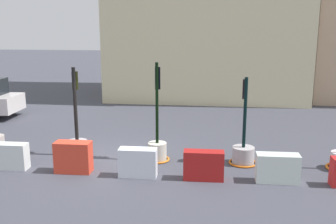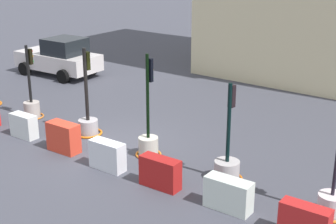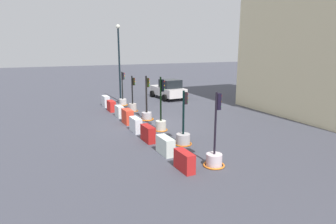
{
  "view_description": "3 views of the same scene",
  "coord_description": "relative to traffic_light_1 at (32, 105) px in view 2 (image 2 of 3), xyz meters",
  "views": [
    {
      "loc": [
        3.22,
        -11.35,
        4.14
      ],
      "look_at": [
        1.65,
        0.43,
        1.52
      ],
      "focal_mm": 40.69,
      "sensor_mm": 36.0,
      "label": 1
    },
    {
      "loc": [
        10.07,
        -10.46,
        6.14
      ],
      "look_at": [
        1.71,
        0.6,
        1.33
      ],
      "focal_mm": 52.75,
      "sensor_mm": 36.0,
      "label": 2
    },
    {
      "loc": [
        16.14,
        -6.25,
        4.79
      ],
      "look_at": [
        2.23,
        0.15,
        1.28
      ],
      "focal_mm": 30.63,
      "sensor_mm": 36.0,
      "label": 3
    }
  ],
  "objects": [
    {
      "name": "ground_plane",
      "position": [
        4.24,
        -0.18,
        -0.47
      ],
      "size": [
        120.0,
        120.0,
        0.0
      ],
      "primitive_type": "plane",
      "color": "#43444F"
    },
    {
      "name": "construction_barrier_4",
      "position": [
        5.26,
        -1.52,
        -0.06
      ],
      "size": [
        1.08,
        0.44,
        0.83
      ],
      "color": "white",
      "rests_on": "ground_plane"
    },
    {
      "name": "construction_barrier_5",
      "position": [
        7.12,
        -1.47,
        -0.06
      ],
      "size": [
        1.13,
        0.44,
        0.83
      ],
      "color": "#B21C1B",
      "rests_on": "ground_plane"
    },
    {
      "name": "car_white_van",
      "position": [
        -3.82,
        4.73,
        0.39
      ],
      "size": [
        4.28,
        2.43,
        1.83
      ],
      "color": "silver",
      "rests_on": "ground_plane"
    },
    {
      "name": "traffic_light_5",
      "position": [
        11.19,
        -0.13,
        -0.01
      ],
      "size": [
        0.89,
        0.89,
        3.07
      ],
      "color": "silver",
      "rests_on": "ground_plane"
    },
    {
      "name": "traffic_light_2",
      "position": [
        2.87,
        0.06,
        -0.01
      ],
      "size": [
        0.93,
        0.93,
        2.94
      ],
      "color": "#ADA8AD",
      "rests_on": "ground_plane"
    },
    {
      "name": "traffic_light_1",
      "position": [
        0.0,
        0.0,
        0.0
      ],
      "size": [
        0.83,
        0.83,
        2.68
      ],
      "color": "#B7ABA4",
      "rests_on": "ground_plane"
    },
    {
      "name": "traffic_light_4",
      "position": [
        8.29,
        -0.03,
        -0.05
      ],
      "size": [
        0.88,
        0.88,
        2.72
      ],
      "color": "#B3ADB0",
      "rests_on": "ground_plane"
    },
    {
      "name": "construction_barrier_7",
      "position": [
        11.07,
        -1.44,
        -0.08
      ],
      "size": [
        1.11,
        0.42,
        0.79
      ],
      "color": "red",
      "rests_on": "ground_plane"
    },
    {
      "name": "construction_barrier_2",
      "position": [
        1.38,
        -1.41,
        -0.08
      ],
      "size": [
        0.97,
        0.43,
        0.79
      ],
      "color": "silver",
      "rests_on": "ground_plane"
    },
    {
      "name": "traffic_light_3",
      "position": [
        5.58,
        -0.08,
        0.04
      ],
      "size": [
        0.79,
        0.79,
        3.13
      ],
      "color": "beige",
      "rests_on": "ground_plane"
    },
    {
      "name": "construction_barrier_3",
      "position": [
        3.31,
        -1.41,
        -0.01
      ],
      "size": [
        1.06,
        0.51,
        0.92
      ],
      "color": "red",
      "rests_on": "ground_plane"
    },
    {
      "name": "construction_barrier_6",
      "position": [
        9.13,
        -1.4,
        -0.07
      ],
      "size": [
        1.17,
        0.48,
        0.8
      ],
      "color": "silver",
      "rests_on": "ground_plane"
    }
  ]
}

